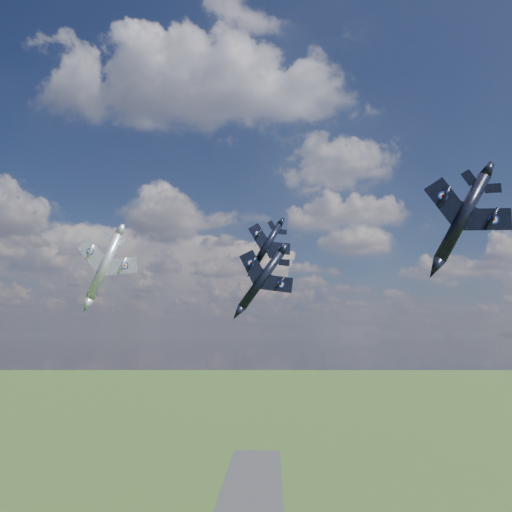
# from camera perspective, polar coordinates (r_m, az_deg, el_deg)

# --- Properties ---
(jet_lead_navy) EXTENTS (12.01, 16.72, 9.58)m
(jet_lead_navy) POSITION_cam_1_polar(r_m,az_deg,el_deg) (88.69, 0.60, -2.77)
(jet_lead_navy) COLOR black
(jet_right_navy) EXTENTS (12.89, 16.19, 7.83)m
(jet_right_navy) POSITION_cam_1_polar(r_m,az_deg,el_deg) (59.59, 22.50, 4.05)
(jet_right_navy) COLOR black
(jet_high_navy) EXTENTS (11.78, 14.74, 7.25)m
(jet_high_navy) POSITION_cam_1_polar(r_m,az_deg,el_deg) (92.57, 1.18, 1.13)
(jet_high_navy) COLOR black
(jet_left_silver) EXTENTS (12.23, 16.36, 7.47)m
(jet_left_silver) POSITION_cam_1_polar(r_m,az_deg,el_deg) (87.81, -16.95, -1.14)
(jet_left_silver) COLOR #92959B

